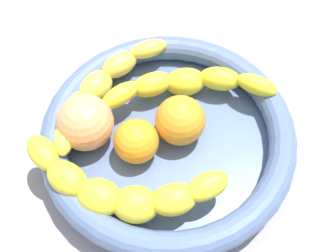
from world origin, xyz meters
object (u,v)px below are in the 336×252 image
(fruit_bowl, at_px, (168,135))
(orange_front, at_px, (137,142))
(banana_arching_top, at_px, (187,84))
(banana_draped_left, at_px, (120,190))
(orange_mid_left, at_px, (182,123))
(banana_draped_right, at_px, (101,87))
(peach_blush, at_px, (85,123))

(fruit_bowl, height_order, orange_front, orange_front)
(fruit_bowl, xyz_separation_m, banana_arching_top, (-0.05, 0.05, 0.02))
(banana_draped_left, xyz_separation_m, banana_arching_top, (-0.10, 0.13, -0.00))
(banana_arching_top, height_order, orange_mid_left, orange_mid_left)
(banana_draped_right, relative_size, peach_blush, 2.87)
(banana_draped_left, xyz_separation_m, peach_blush, (-0.10, -0.00, 0.00))
(banana_draped_left, relative_size, banana_draped_right, 0.97)
(banana_draped_left, distance_m, banana_arching_top, 0.17)
(banana_arching_top, relative_size, peach_blush, 3.12)
(orange_front, bearing_deg, banana_draped_left, -41.37)
(orange_front, xyz_separation_m, peach_blush, (-0.05, -0.04, 0.01))
(banana_draped_left, xyz_separation_m, banana_draped_right, (-0.14, 0.03, -0.01))
(banana_draped_right, height_order, orange_mid_left, orange_mid_left)
(banana_draped_left, distance_m, banana_draped_right, 0.15)
(banana_draped_right, xyz_separation_m, orange_mid_left, (0.10, 0.06, 0.01))
(fruit_bowl, distance_m, orange_mid_left, 0.03)
(banana_draped_right, xyz_separation_m, orange_front, (0.10, 0.01, 0.00))
(banana_draped_left, height_order, peach_blush, peach_blush)
(banana_arching_top, distance_m, orange_front, 0.11)
(fruit_bowl, bearing_deg, banana_draped_right, -152.90)
(peach_blush, bearing_deg, banana_draped_right, 142.16)
(orange_mid_left, bearing_deg, fruit_bowl, -103.01)
(banana_draped_left, distance_m, orange_mid_left, 0.11)
(fruit_bowl, distance_m, peach_blush, 0.10)
(banana_arching_top, xyz_separation_m, orange_front, (0.05, -0.09, 0.00))
(fruit_bowl, bearing_deg, banana_draped_left, -59.89)
(orange_front, bearing_deg, peach_blush, -137.42)
(orange_front, relative_size, orange_mid_left, 0.88)
(banana_draped_right, bearing_deg, orange_mid_left, 33.40)
(banana_draped_left, relative_size, banana_arching_top, 0.89)
(fruit_bowl, xyz_separation_m, banana_draped_right, (-0.09, -0.05, 0.02))
(orange_mid_left, height_order, peach_blush, peach_blush)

